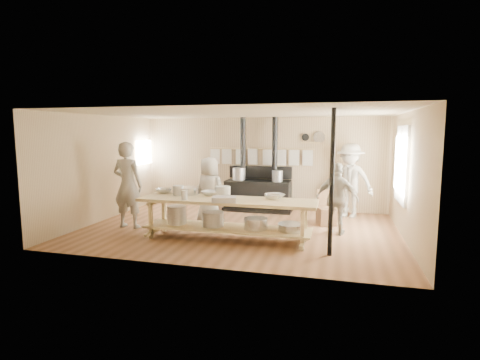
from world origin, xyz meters
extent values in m
plane|color=brown|center=(0.00, 0.00, 0.00)|extent=(7.00, 7.00, 0.00)
plane|color=tan|center=(0.00, 2.50, 1.30)|extent=(7.00, 0.00, 7.00)
plane|color=tan|center=(0.00, -2.50, 1.30)|extent=(7.00, 0.00, 7.00)
plane|color=tan|center=(-3.50, 0.00, 1.30)|extent=(0.00, 5.00, 5.00)
plane|color=tan|center=(3.50, 0.00, 1.30)|extent=(0.00, 5.00, 5.00)
plane|color=beige|center=(0.00, 0.00, 2.60)|extent=(7.00, 7.00, 0.00)
cube|color=beige|center=(3.47, 0.60, 1.50)|extent=(0.06, 1.35, 1.65)
plane|color=white|center=(3.43, 0.60, 1.50)|extent=(0.00, 1.50, 1.50)
cube|color=beige|center=(3.42, 0.60, 1.50)|extent=(0.02, 0.03, 1.50)
plane|color=white|center=(-3.45, 2.00, 1.60)|extent=(0.00, 0.90, 0.90)
cube|color=black|center=(0.00, 2.10, 0.42)|extent=(1.80, 0.70, 0.85)
cube|color=black|center=(0.00, 2.10, 0.05)|extent=(1.90, 0.75, 0.10)
cube|color=black|center=(0.00, 2.40, 1.05)|extent=(1.80, 0.12, 0.35)
cylinder|color=black|center=(-0.45, 2.15, 1.73)|extent=(0.15, 0.15, 1.75)
cylinder|color=black|center=(0.45, 2.15, 1.73)|extent=(0.15, 0.15, 1.75)
cylinder|color=#B2B2B7|center=(-0.55, 2.10, 1.02)|extent=(0.36, 0.36, 0.34)
cylinder|color=gray|center=(0.55, 2.05, 1.00)|extent=(0.30, 0.30, 0.30)
cylinder|color=tan|center=(0.00, 2.40, 1.72)|extent=(3.00, 0.04, 0.04)
cube|color=white|center=(-1.35, 2.40, 1.50)|extent=(0.28, 0.01, 0.46)
cube|color=white|center=(-0.96, 2.40, 1.50)|extent=(0.28, 0.01, 0.46)
cube|color=white|center=(-0.58, 2.40, 1.50)|extent=(0.28, 0.01, 0.46)
cube|color=white|center=(-0.19, 2.40, 1.50)|extent=(0.28, 0.01, 0.46)
cube|color=white|center=(0.19, 2.40, 1.50)|extent=(0.28, 0.01, 0.46)
cube|color=white|center=(0.58, 2.40, 1.50)|extent=(0.28, 0.01, 0.46)
cube|color=white|center=(0.96, 2.40, 1.50)|extent=(0.28, 0.01, 0.46)
cube|color=white|center=(1.35, 2.40, 1.50)|extent=(0.28, 0.01, 0.46)
cube|color=tan|center=(1.40, 2.42, 1.90)|extent=(0.50, 0.14, 0.03)
cylinder|color=black|center=(1.25, 2.44, 2.05)|extent=(0.20, 0.04, 0.20)
cylinder|color=silver|center=(1.62, 2.44, 2.05)|extent=(0.32, 0.03, 0.32)
cube|color=tan|center=(0.00, -0.90, 0.82)|extent=(3.60, 0.90, 0.06)
cube|color=tan|center=(0.00, -0.90, 0.25)|extent=(3.40, 0.80, 0.04)
cube|color=tan|center=(0.00, -0.90, 0.20)|extent=(3.30, 0.06, 0.06)
cube|color=tan|center=(-1.55, -1.20, 0.42)|extent=(0.07, 0.07, 0.85)
cube|color=tan|center=(-1.55, -0.60, 0.42)|extent=(0.07, 0.07, 0.85)
cube|color=tan|center=(1.55, -1.20, 0.42)|extent=(0.07, 0.07, 0.85)
cube|color=tan|center=(1.55, -0.60, 0.42)|extent=(0.07, 0.07, 0.85)
cylinder|color=#B2B2B7|center=(-1.10, -0.90, 0.46)|extent=(0.40, 0.40, 0.38)
cylinder|color=gray|center=(-0.30, -0.90, 0.42)|extent=(0.44, 0.44, 0.30)
cylinder|color=silver|center=(0.60, -0.90, 0.38)|extent=(0.48, 0.48, 0.22)
cylinder|color=silver|center=(1.30, -0.90, 0.34)|extent=(0.52, 0.52, 0.14)
cylinder|color=black|center=(2.05, -1.35, 1.30)|extent=(0.08, 0.08, 2.60)
imported|color=beige|center=(-2.49, -0.49, 0.99)|extent=(0.73, 0.49, 1.98)
imported|color=beige|center=(-0.86, 0.54, 0.76)|extent=(0.80, 0.65, 1.52)
imported|color=beige|center=(-0.80, 0.30, 0.80)|extent=(0.90, 0.72, 1.60)
imported|color=beige|center=(2.15, 0.12, 0.77)|extent=(0.97, 0.56, 1.55)
imported|color=beige|center=(2.45, 1.91, 0.95)|extent=(1.41, 1.14, 1.91)
cube|color=#513520|center=(1.91, 0.89, 0.21)|extent=(0.50, 0.50, 0.41)
cube|color=#513520|center=(1.85, 1.06, 0.60)|extent=(0.37, 0.18, 0.46)
imported|color=silver|center=(-0.45, -0.57, 0.90)|extent=(0.47, 0.47, 0.10)
imported|color=silver|center=(-1.55, -0.57, 0.90)|extent=(0.47, 0.47, 0.11)
imported|color=silver|center=(0.92, -0.57, 0.90)|extent=(0.53, 0.53, 0.09)
imported|color=silver|center=(0.89, -0.71, 0.90)|extent=(0.33, 0.33, 0.09)
cube|color=#B2B2B7|center=(0.05, -1.23, 0.90)|extent=(0.52, 0.41, 0.10)
cylinder|color=silver|center=(-1.00, -0.57, 0.93)|extent=(0.52, 0.52, 0.16)
cylinder|color=gray|center=(-1.13, -0.74, 0.96)|extent=(0.27, 0.27, 0.21)
cylinder|color=silver|center=(-0.19, -0.57, 0.95)|extent=(0.40, 0.40, 0.20)
cylinder|color=silver|center=(-0.78, -1.23, 0.94)|extent=(0.13, 0.13, 0.19)
camera|label=1|loc=(2.16, -8.01, 2.18)|focal=28.00mm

